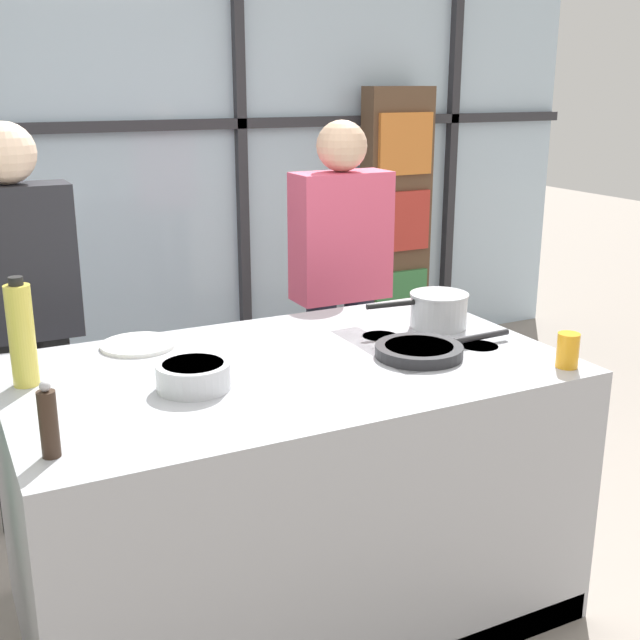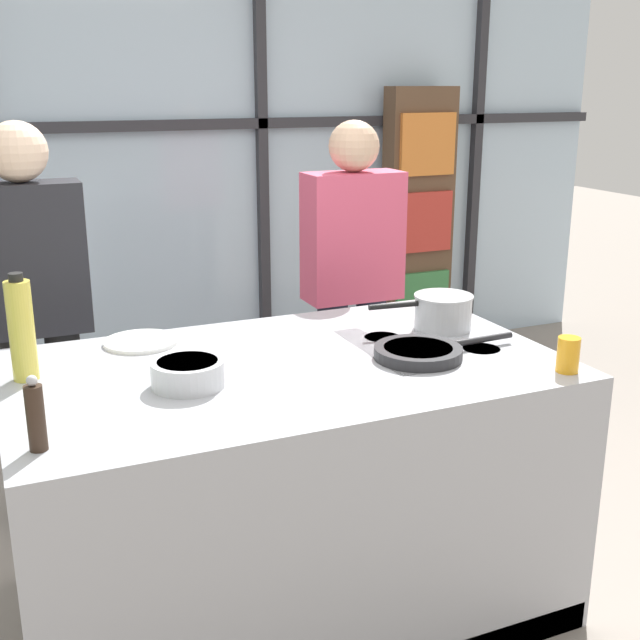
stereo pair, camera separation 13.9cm
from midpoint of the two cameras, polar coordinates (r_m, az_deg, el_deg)
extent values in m
plane|color=gray|center=(3.02, -3.42, -19.49)|extent=(18.00, 18.00, 0.00)
cube|color=silver|center=(4.78, -15.50, 11.47)|extent=(6.40, 0.04, 2.80)
cube|color=#2D2D33|center=(4.72, -15.50, 13.12)|extent=(6.40, 0.06, 0.06)
cube|color=#2D2D33|center=(4.94, -6.45, 12.10)|extent=(0.06, 0.06, 2.80)
cube|color=#2D2D33|center=(5.66, 8.65, 12.58)|extent=(0.06, 0.06, 2.80)
cube|color=brown|center=(5.33, 4.64, 6.80)|extent=(0.46, 0.16, 1.75)
cube|color=#3D8447|center=(5.36, 5.04, 1.46)|extent=(0.38, 0.03, 0.39)
cube|color=red|center=(5.25, 5.19, 7.01)|extent=(0.38, 0.03, 0.39)
cube|color=orange|center=(5.19, 5.33, 12.36)|extent=(0.38, 0.03, 0.39)
cube|color=#A8AAB2|center=(2.78, -3.59, -11.95)|extent=(1.76, 1.05, 0.90)
cube|color=black|center=(2.84, 6.36, -1.60)|extent=(0.52, 0.52, 0.01)
cylinder|color=#38383D|center=(2.67, 5.55, -2.68)|extent=(0.13, 0.13, 0.01)
cylinder|color=#38383D|center=(2.81, 9.88, -1.90)|extent=(0.13, 0.13, 0.01)
cylinder|color=#38383D|center=(2.88, 2.92, -1.22)|extent=(0.13, 0.13, 0.01)
cylinder|color=#38383D|center=(3.00, 7.08, -0.56)|extent=(0.13, 0.13, 0.01)
cylinder|color=black|center=(3.51, -19.09, -7.32)|extent=(0.14, 0.14, 0.82)
cylinder|color=black|center=(3.50, -22.26, -7.75)|extent=(0.14, 0.14, 0.82)
cube|color=#232328|center=(3.29, -21.91, 3.79)|extent=(0.43, 0.19, 0.59)
sphere|color=beige|center=(3.23, -22.70, 10.90)|extent=(0.23, 0.23, 0.23)
cylinder|color=#232838|center=(3.90, 1.70, -4.01)|extent=(0.14, 0.14, 0.81)
cylinder|color=#232838|center=(3.82, -0.95, -4.49)|extent=(0.14, 0.14, 0.81)
cube|color=#DB4C6B|center=(3.67, 0.41, 5.96)|extent=(0.44, 0.20, 0.58)
sphere|color=#D8AD8C|center=(3.62, 0.43, 12.27)|extent=(0.23, 0.23, 0.23)
cylinder|color=#232326|center=(2.67, 5.57, -2.21)|extent=(0.29, 0.29, 0.04)
cylinder|color=#B26B2D|center=(2.66, 5.58, -1.91)|extent=(0.23, 0.23, 0.01)
cylinder|color=#232326|center=(2.81, 10.01, -1.18)|extent=(0.23, 0.03, 0.02)
cylinder|color=silver|center=(2.98, 7.12, 0.69)|extent=(0.21, 0.21, 0.13)
cylinder|color=silver|center=(2.97, 7.16, 1.80)|extent=(0.22, 0.22, 0.01)
cylinder|color=black|center=(2.89, 3.67, 1.10)|extent=(0.19, 0.04, 0.02)
cylinder|color=white|center=(2.84, -14.16, -1.72)|extent=(0.26, 0.26, 0.01)
cylinder|color=silver|center=(2.42, -10.63, -3.94)|extent=(0.22, 0.22, 0.08)
cylinder|color=#4C4C51|center=(2.40, -10.67, -3.18)|extent=(0.18, 0.18, 0.01)
cylinder|color=#E0CC4C|center=(2.55, -21.93, -1.07)|extent=(0.08, 0.08, 0.31)
cylinder|color=black|center=(2.51, -22.33, 2.57)|extent=(0.04, 0.04, 0.02)
cylinder|color=#332319|center=(2.07, -20.58, -6.98)|extent=(0.05, 0.05, 0.17)
sphere|color=#B2B2B7|center=(2.04, -20.86, -4.43)|extent=(0.03, 0.03, 0.03)
cylinder|color=orange|center=(2.64, 15.78, -2.10)|extent=(0.07, 0.07, 0.11)
camera|label=1|loc=(0.07, -91.47, -0.44)|focal=45.00mm
camera|label=2|loc=(0.07, 88.53, 0.44)|focal=45.00mm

